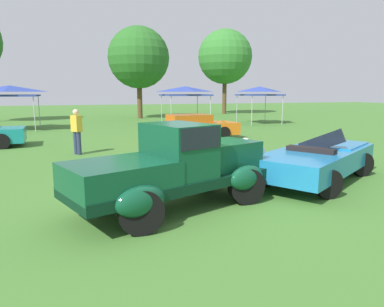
{
  "coord_description": "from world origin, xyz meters",
  "views": [
    {
      "loc": [
        -2.17,
        -6.87,
        2.31
      ],
      "look_at": [
        0.33,
        0.79,
        0.9
      ],
      "focal_mm": 32.88,
      "sensor_mm": 36.0,
      "label": 1
    }
  ],
  "objects_px": {
    "canopy_tent_left_field": "(9,90)",
    "canopy_tent_center_field": "(185,90)",
    "neighbor_convertible": "(318,159)",
    "spectator_between_cars": "(77,130)",
    "show_car_orange": "(192,127)",
    "feature_pickup_truck": "(175,166)",
    "canopy_tent_right_field": "(260,90)"
  },
  "relations": [
    {
      "from": "feature_pickup_truck",
      "to": "canopy_tent_left_field",
      "type": "bearing_deg",
      "value": 107.98
    },
    {
      "from": "neighbor_convertible",
      "to": "show_car_orange",
      "type": "distance_m",
      "value": 8.94
    },
    {
      "from": "show_car_orange",
      "to": "canopy_tent_center_field",
      "type": "height_order",
      "value": "canopy_tent_center_field"
    },
    {
      "from": "feature_pickup_truck",
      "to": "neighbor_convertible",
      "type": "height_order",
      "value": "feature_pickup_truck"
    },
    {
      "from": "spectator_between_cars",
      "to": "canopy_tent_left_field",
      "type": "bearing_deg",
      "value": 110.21
    },
    {
      "from": "show_car_orange",
      "to": "feature_pickup_truck",
      "type": "bearing_deg",
      "value": -109.81
    },
    {
      "from": "neighbor_convertible",
      "to": "spectator_between_cars",
      "type": "xyz_separation_m",
      "value": [
        -6.03,
        6.08,
        0.33
      ]
    },
    {
      "from": "neighbor_convertible",
      "to": "canopy_tent_right_field",
      "type": "height_order",
      "value": "canopy_tent_right_field"
    },
    {
      "from": "neighbor_convertible",
      "to": "canopy_tent_center_field",
      "type": "height_order",
      "value": "canopy_tent_center_field"
    },
    {
      "from": "neighbor_convertible",
      "to": "canopy_tent_center_field",
      "type": "bearing_deg",
      "value": 85.45
    },
    {
      "from": "feature_pickup_truck",
      "to": "canopy_tent_left_field",
      "type": "relative_size",
      "value": 1.4
    },
    {
      "from": "neighbor_convertible",
      "to": "canopy_tent_center_field",
      "type": "xyz_separation_m",
      "value": [
        1.3,
        16.29,
        1.84
      ]
    },
    {
      "from": "show_car_orange",
      "to": "canopy_tent_right_field",
      "type": "bearing_deg",
      "value": 42.21
    },
    {
      "from": "feature_pickup_truck",
      "to": "canopy_tent_right_field",
      "type": "xyz_separation_m",
      "value": [
        10.94,
        16.61,
        1.56
      ]
    },
    {
      "from": "neighbor_convertible",
      "to": "canopy_tent_right_field",
      "type": "relative_size",
      "value": 1.74
    },
    {
      "from": "canopy_tent_left_field",
      "to": "neighbor_convertible",
      "type": "bearing_deg",
      "value": -59.03
    },
    {
      "from": "canopy_tent_left_field",
      "to": "canopy_tent_center_field",
      "type": "relative_size",
      "value": 1.04
    },
    {
      "from": "spectator_between_cars",
      "to": "canopy_tent_center_field",
      "type": "bearing_deg",
      "value": 54.36
    },
    {
      "from": "spectator_between_cars",
      "to": "canopy_tent_right_field",
      "type": "height_order",
      "value": "canopy_tent_right_field"
    },
    {
      "from": "feature_pickup_truck",
      "to": "canopy_tent_center_field",
      "type": "height_order",
      "value": "canopy_tent_center_field"
    },
    {
      "from": "feature_pickup_truck",
      "to": "neighbor_convertible",
      "type": "distance_m",
      "value": 4.3
    },
    {
      "from": "canopy_tent_center_field",
      "to": "canopy_tent_left_field",
      "type": "bearing_deg",
      "value": 179.79
    },
    {
      "from": "canopy_tent_right_field",
      "to": "show_car_orange",
      "type": "bearing_deg",
      "value": -137.79
    },
    {
      "from": "neighbor_convertible",
      "to": "canopy_tent_center_field",
      "type": "distance_m",
      "value": 16.45
    },
    {
      "from": "feature_pickup_truck",
      "to": "canopy_tent_right_field",
      "type": "distance_m",
      "value": 19.95
    },
    {
      "from": "canopy_tent_left_field",
      "to": "canopy_tent_center_field",
      "type": "bearing_deg",
      "value": -0.21
    },
    {
      "from": "neighbor_convertible",
      "to": "show_car_orange",
      "type": "height_order",
      "value": "neighbor_convertible"
    },
    {
      "from": "canopy_tent_center_field",
      "to": "show_car_orange",
      "type": "bearing_deg",
      "value": -104.4
    },
    {
      "from": "neighbor_convertible",
      "to": "spectator_between_cars",
      "type": "bearing_deg",
      "value": 134.76
    },
    {
      "from": "spectator_between_cars",
      "to": "neighbor_convertible",
      "type": "bearing_deg",
      "value": -45.24
    },
    {
      "from": "show_car_orange",
      "to": "canopy_tent_left_field",
      "type": "xyz_separation_m",
      "value": [
        -9.21,
        7.42,
        1.82
      ]
    },
    {
      "from": "feature_pickup_truck",
      "to": "show_car_orange",
      "type": "bearing_deg",
      "value": 70.19
    }
  ]
}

